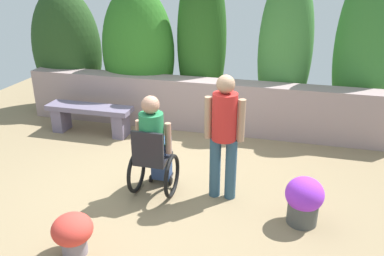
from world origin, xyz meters
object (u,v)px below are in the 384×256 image
flower_pot_purple_near (73,232)px  person_in_wheelchair (154,148)px  person_standing_companion (224,130)px  flower_pot_terracotta_by_wall (304,200)px  stone_bench (90,115)px

flower_pot_purple_near → person_in_wheelchair: bearing=73.5°
person_standing_companion → flower_pot_purple_near: size_ratio=3.54×
flower_pot_purple_near → flower_pot_terracotta_by_wall: flower_pot_terracotta_by_wall is taller
flower_pot_terracotta_by_wall → person_in_wheelchair: bearing=173.5°
stone_bench → flower_pot_purple_near: 3.20m
flower_pot_terracotta_by_wall → stone_bench: bearing=153.9°
stone_bench → person_standing_companion: (2.62, -1.45, 0.59)m
flower_pot_purple_near → flower_pot_terracotta_by_wall: 2.52m
flower_pot_purple_near → person_standing_companion: bearing=49.0°
person_in_wheelchair → flower_pot_purple_near: bearing=-101.4°
person_in_wheelchair → flower_pot_terracotta_by_wall: person_in_wheelchair is taller
person_in_wheelchair → flower_pot_purple_near: person_in_wheelchair is taller
person_standing_companion → flower_pot_terracotta_by_wall: bearing=-3.3°
stone_bench → flower_pot_terracotta_by_wall: flower_pot_terracotta_by_wall is taller
stone_bench → flower_pot_terracotta_by_wall: 4.02m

